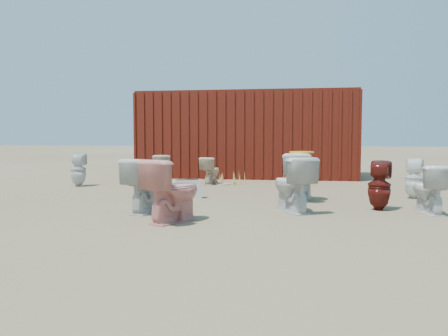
# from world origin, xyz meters

# --- Properties ---
(ground) EXTENTS (100.00, 100.00, 0.00)m
(ground) POSITION_xyz_m (0.00, 0.00, 0.00)
(ground) COLOR brown
(ground) RESTS_ON ground
(shipping_container) EXTENTS (6.00, 2.40, 2.40)m
(shipping_container) POSITION_xyz_m (0.00, 5.20, 1.20)
(shipping_container) COLOR #4B1A0C
(shipping_container) RESTS_ON ground
(toilet_front_a) EXTENTS (0.62, 0.88, 0.82)m
(toilet_front_a) POSITION_xyz_m (-0.89, -1.29, 0.41)
(toilet_front_a) COLOR silver
(toilet_front_a) RESTS_ON ground
(toilet_front_pink) EXTENTS (0.81, 0.95, 0.84)m
(toilet_front_pink) POSITION_xyz_m (-0.31, -1.94, 0.42)
(toilet_front_pink) COLOR #E89086
(toilet_front_pink) RESTS_ON ground
(toilet_front_c) EXTENTS (0.79, 0.95, 0.84)m
(toilet_front_c) POSITION_xyz_m (1.27, -0.90, 0.42)
(toilet_front_c) COLOR silver
(toilet_front_c) RESTS_ON ground
(toilet_front_maroon) EXTENTS (0.44, 0.45, 0.77)m
(toilet_front_maroon) POSITION_xyz_m (2.61, -0.53, 0.38)
(toilet_front_maroon) COLOR #5B150F
(toilet_front_maroon) RESTS_ON ground
(toilet_front_e) EXTENTS (0.50, 0.76, 0.73)m
(toilet_front_e) POSITION_xyz_m (3.28, -0.75, 0.36)
(toilet_front_e) COLOR white
(toilet_front_e) RESTS_ON ground
(toilet_back_a) EXTENTS (0.41, 0.42, 0.77)m
(toilet_back_a) POSITION_xyz_m (-3.60, 1.88, 0.38)
(toilet_back_a) COLOR silver
(toilet_back_a) RESTS_ON ground
(toilet_back_beige_left) EXTENTS (0.48, 0.75, 0.72)m
(toilet_back_beige_left) POSITION_xyz_m (-1.72, 2.42, 0.36)
(toilet_back_beige_left) COLOR #C6AE91
(toilet_back_beige_left) RESTS_ON ground
(toilet_back_beige_right) EXTENTS (0.49, 0.70, 0.66)m
(toilet_back_beige_right) POSITION_xyz_m (-0.65, 2.79, 0.33)
(toilet_back_beige_right) COLOR beige
(toilet_back_beige_right) RESTS_ON ground
(toilet_back_yellowlid) EXTENTS (0.67, 0.93, 0.85)m
(toilet_back_yellowlid) POSITION_xyz_m (1.44, 0.35, 0.43)
(toilet_back_yellowlid) COLOR silver
(toilet_back_yellowlid) RESTS_ON ground
(toilet_back_e) EXTENTS (0.42, 0.43, 0.75)m
(toilet_back_e) POSITION_xyz_m (3.51, 0.92, 0.37)
(toilet_back_e) COLOR white
(toilet_back_e) RESTS_ON ground
(yellow_lid) EXTENTS (0.43, 0.54, 0.02)m
(yellow_lid) POSITION_xyz_m (1.44, 0.35, 0.87)
(yellow_lid) COLOR gold
(yellow_lid) RESTS_ON toilet_back_yellowlid
(loose_tank) EXTENTS (0.54, 0.40, 0.35)m
(loose_tank) POSITION_xyz_m (-0.64, 0.27, 0.17)
(loose_tank) COLOR silver
(loose_tank) RESTS_ON ground
(loose_lid_near) EXTENTS (0.38, 0.50, 0.02)m
(loose_lid_near) POSITION_xyz_m (-0.35, 2.76, 0.01)
(loose_lid_near) COLOR tan
(loose_lid_near) RESTS_ON ground
(loose_lid_far) EXTENTS (0.58, 0.59, 0.02)m
(loose_lid_far) POSITION_xyz_m (-1.92, 2.21, 0.01)
(loose_lid_far) COLOR beige
(loose_lid_far) RESTS_ON ground
(weed_clump_a) EXTENTS (0.36, 0.36, 0.30)m
(weed_clump_a) POSITION_xyz_m (-2.27, 2.53, 0.15)
(weed_clump_a) COLOR tan
(weed_clump_a) RESTS_ON ground
(weed_clump_b) EXTENTS (0.32, 0.32, 0.29)m
(weed_clump_b) POSITION_xyz_m (0.03, 2.82, 0.14)
(weed_clump_b) COLOR tan
(weed_clump_b) RESTS_ON ground
(weed_clump_c) EXTENTS (0.36, 0.36, 0.27)m
(weed_clump_c) POSITION_xyz_m (1.74, 2.86, 0.14)
(weed_clump_c) COLOR tan
(weed_clump_c) RESTS_ON ground
(weed_clump_d) EXTENTS (0.30, 0.30, 0.23)m
(weed_clump_d) POSITION_xyz_m (-0.57, 3.39, 0.11)
(weed_clump_d) COLOR tan
(weed_clump_d) RESTS_ON ground
(weed_clump_e) EXTENTS (0.34, 0.34, 0.26)m
(weed_clump_e) POSITION_xyz_m (1.24, 3.50, 0.13)
(weed_clump_e) COLOR tan
(weed_clump_e) RESTS_ON ground
(weed_clump_f) EXTENTS (0.28, 0.28, 0.27)m
(weed_clump_f) POSITION_xyz_m (2.85, 0.66, 0.14)
(weed_clump_f) COLOR tan
(weed_clump_f) RESTS_ON ground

